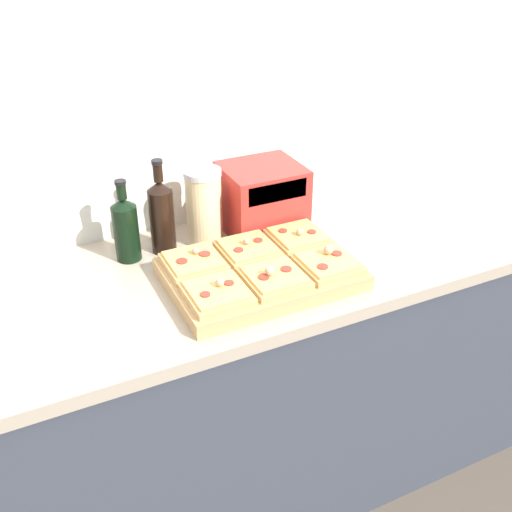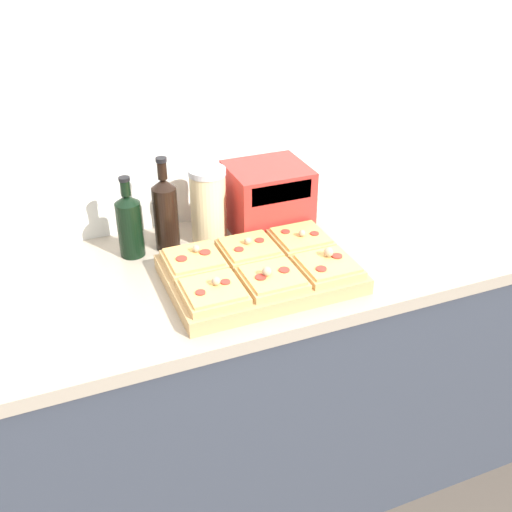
{
  "view_description": "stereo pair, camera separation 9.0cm",
  "coord_description": "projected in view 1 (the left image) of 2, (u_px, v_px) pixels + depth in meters",
  "views": [
    {
      "loc": [
        -0.63,
        -1.04,
        1.84
      ],
      "look_at": [
        -0.01,
        0.25,
        0.99
      ],
      "focal_mm": 42.0,
      "sensor_mm": 36.0,
      "label": 1
    },
    {
      "loc": [
        -0.55,
        -1.07,
        1.84
      ],
      "look_at": [
        -0.01,
        0.25,
        0.99
      ],
      "focal_mm": 42.0,
      "sensor_mm": 36.0,
      "label": 2
    }
  ],
  "objects": [
    {
      "name": "pizza_slice_front_center",
      "position": [
        275.0,
        278.0,
        1.58
      ],
      "size": [
        0.16,
        0.16,
        0.05
      ],
      "color": "tan",
      "rests_on": "cutting_board"
    },
    {
      "name": "wall_back",
      "position": [
        201.0,
        122.0,
        1.87
      ],
      "size": [
        6.0,
        0.06,
        2.5
      ],
      "color": "silver",
      "rests_on": "ground_plane"
    },
    {
      "name": "wine_bottle",
      "position": [
        162.0,
        215.0,
        1.76
      ],
      "size": [
        0.07,
        0.07,
        0.29
      ],
      "color": "black",
      "rests_on": "kitchen_counter"
    },
    {
      "name": "pizza_slice_back_right",
      "position": [
        298.0,
        237.0,
        1.77
      ],
      "size": [
        0.16,
        0.16,
        0.05
      ],
      "color": "tan",
      "rests_on": "cutting_board"
    },
    {
      "name": "olive_oil_bottle",
      "position": [
        126.0,
        228.0,
        1.73
      ],
      "size": [
        0.07,
        0.07,
        0.25
      ],
      "color": "black",
      "rests_on": "kitchen_counter"
    },
    {
      "name": "kitchen_counter",
      "position": [
        251.0,
        381.0,
        1.99
      ],
      "size": [
        2.63,
        0.67,
        0.93
      ],
      "color": "#333842",
      "rests_on": "ground_plane"
    },
    {
      "name": "grain_jar_tall",
      "position": [
        204.0,
        206.0,
        1.81
      ],
      "size": [
        0.11,
        0.11,
        0.24
      ],
      "color": "beige",
      "rests_on": "kitchen_counter"
    },
    {
      "name": "pizza_slice_back_center",
      "position": [
        248.0,
        249.0,
        1.71
      ],
      "size": [
        0.16,
        0.16,
        0.05
      ],
      "color": "tan",
      "rests_on": "cutting_board"
    },
    {
      "name": "pizza_slice_front_right",
      "position": [
        328.0,
        263.0,
        1.64
      ],
      "size": [
        0.16,
        0.16,
        0.06
      ],
      "color": "tan",
      "rests_on": "cutting_board"
    },
    {
      "name": "toaster_oven",
      "position": [
        262.0,
        198.0,
        1.89
      ],
      "size": [
        0.26,
        0.22,
        0.21
      ],
      "color": "red",
      "rests_on": "kitchen_counter"
    },
    {
      "name": "pizza_slice_back_left",
      "position": [
        194.0,
        262.0,
        1.65
      ],
      "size": [
        0.16,
        0.16,
        0.05
      ],
      "color": "tan",
      "rests_on": "cutting_board"
    },
    {
      "name": "cutting_board",
      "position": [
        261.0,
        274.0,
        1.66
      ],
      "size": [
        0.51,
        0.35,
        0.04
      ],
      "primitive_type": "cube",
      "color": "tan",
      "rests_on": "kitchen_counter"
    },
    {
      "name": "pizza_slice_front_left",
      "position": [
        217.0,
        293.0,
        1.52
      ],
      "size": [
        0.16,
        0.16,
        0.05
      ],
      "color": "tan",
      "rests_on": "cutting_board"
    }
  ]
}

